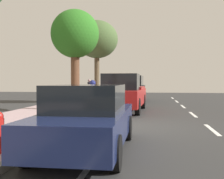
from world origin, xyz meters
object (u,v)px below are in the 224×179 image
(parked_sedan_dark_blue_mid, at_px, (87,118))
(pedestrian_on_phone, at_px, (89,88))
(bicycle_at_curb, at_px, (95,113))
(street_tree_near_cyclist, at_px, (97,40))
(cyclist_with_backpack, at_px, (92,96))
(parked_suv_black_nearest, at_px, (132,88))
(street_tree_mid_block, at_px, (75,36))
(parked_pickup_red_second, at_px, (123,94))

(parked_sedan_dark_blue_mid, height_order, pedestrian_on_phone, pedestrian_on_phone)
(bicycle_at_curb, xyz_separation_m, street_tree_near_cyclist, (1.60, -8.83, 4.11))
(bicycle_at_curb, height_order, street_tree_near_cyclist, street_tree_near_cyclist)
(bicycle_at_curb, bearing_deg, cyclist_with_backpack, -64.40)
(parked_suv_black_nearest, xyz_separation_m, cyclist_with_backpack, (0.91, 10.87, -0.04))
(parked_sedan_dark_blue_mid, relative_size, street_tree_near_cyclist, 0.77)
(street_tree_mid_block, bearing_deg, parked_pickup_red_second, -160.13)
(street_tree_mid_block, xyz_separation_m, pedestrian_on_phone, (1.05, -8.14, -2.84))
(parked_suv_black_nearest, xyz_separation_m, pedestrian_on_phone, (3.34, 0.22, 0.00))
(parked_suv_black_nearest, relative_size, bicycle_at_curb, 3.01)
(street_tree_mid_block, distance_m, pedestrian_on_phone, 8.69)
(cyclist_with_backpack, relative_size, street_tree_near_cyclist, 0.29)
(parked_sedan_dark_blue_mid, distance_m, street_tree_near_cyclist, 14.12)
(pedestrian_on_phone, bearing_deg, street_tree_near_cyclist, 114.76)
(parked_suv_black_nearest, bearing_deg, parked_sedan_dark_blue_mid, 90.09)
(parked_suv_black_nearest, height_order, pedestrian_on_phone, parked_suv_black_nearest)
(parked_suv_black_nearest, relative_size, cyclist_with_backpack, 2.90)
(pedestrian_on_phone, bearing_deg, street_tree_mid_block, 97.37)
(parked_pickup_red_second, height_order, street_tree_near_cyclist, street_tree_near_cyclist)
(street_tree_mid_block, bearing_deg, street_tree_near_cyclist, -90.00)
(parked_suv_black_nearest, relative_size, parked_sedan_dark_blue_mid, 1.08)
(bicycle_at_curb, relative_size, street_tree_near_cyclist, 0.28)
(parked_suv_black_nearest, distance_m, cyclist_with_backpack, 10.90)
(cyclist_with_backpack, xyz_separation_m, street_tree_near_cyclist, (1.38, -8.36, 3.48))
(parked_sedan_dark_blue_mid, distance_m, street_tree_mid_block, 8.50)
(street_tree_mid_block, bearing_deg, pedestrian_on_phone, -82.63)
(parked_sedan_dark_blue_mid, height_order, street_tree_near_cyclist, street_tree_near_cyclist)
(parked_sedan_dark_blue_mid, xyz_separation_m, bicycle_at_curb, (0.71, -4.60, -0.39))
(bicycle_at_curb, xyz_separation_m, pedestrian_on_phone, (2.66, -11.11, 0.67))
(bicycle_at_curb, distance_m, street_tree_mid_block, 4.86)
(street_tree_near_cyclist, bearing_deg, parked_sedan_dark_blue_mid, 99.78)
(parked_pickup_red_second, height_order, cyclist_with_backpack, parked_pickup_red_second)
(parked_sedan_dark_blue_mid, height_order, bicycle_at_curb, parked_sedan_dark_blue_mid)
(parked_pickup_red_second, relative_size, parked_sedan_dark_blue_mid, 1.23)
(cyclist_with_backpack, bearing_deg, parked_pickup_red_second, -106.15)
(cyclist_with_backpack, relative_size, pedestrian_on_phone, 1.05)
(parked_pickup_red_second, relative_size, cyclist_with_backpack, 3.30)
(bicycle_at_curb, height_order, street_tree_mid_block, street_tree_mid_block)
(parked_suv_black_nearest, xyz_separation_m, street_tree_near_cyclist, (2.29, 2.50, 3.44))
(parked_pickup_red_second, bearing_deg, parked_sedan_dark_blue_mid, 89.76)
(bicycle_at_curb, bearing_deg, pedestrian_on_phone, -76.56)
(parked_pickup_red_second, bearing_deg, street_tree_near_cyclist, -64.87)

